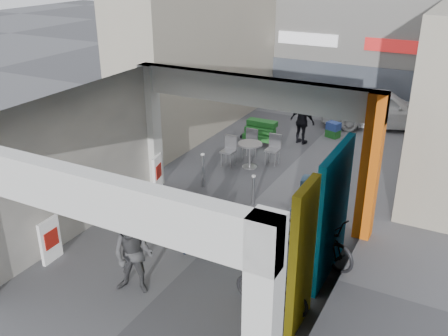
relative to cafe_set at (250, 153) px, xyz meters
The scene contains 20 objects.
ground 4.91m from the cafe_set, 75.46° to the right, with size 90.00×90.00×0.00m, color #595A5F.
arcade_canopy 6.16m from the cafe_set, 72.35° to the right, with size 6.40×6.45×6.40m.
far_building 10.02m from the cafe_set, 82.43° to the left, with size 18.00×4.08×8.00m.
plaza_bldg_left 4.79m from the cafe_set, 139.86° to the left, with size 2.00×9.00×5.00m, color #A59C88.
bollard_left 2.23m from the cafe_set, 102.12° to the right, with size 0.09×0.09×0.99m, color gray.
bollard_center 2.80m from the cafe_set, 63.22° to the right, with size 0.09×0.09×0.82m, color gray.
bollard_right 3.74m from the cafe_set, 41.98° to the right, with size 0.09×0.09×0.98m, color gray.
advert_board_near 7.12m from the cafe_set, 102.29° to the right, with size 0.12×0.55×1.00m.
advert_board_far 3.30m from the cafe_set, 117.40° to the right, with size 0.21×0.55×1.00m.
cafe_set is the anchor object (origin of this frame).
produce_stand 1.73m from the cafe_set, 103.70° to the left, with size 1.25×0.68×0.82m.
crate_stack 3.93m from the cafe_set, 65.32° to the left, with size 0.54×0.48×0.56m.
border_collie 5.02m from the cafe_set, 75.07° to the right, with size 0.24×0.48×0.66m.
man_with_dog 5.45m from the cafe_set, 79.04° to the right, with size 0.56×0.37×1.54m, color black.
man_back_turned 7.03m from the cafe_set, 83.83° to the right, with size 0.82×0.64×1.70m, color #424245.
man_elderly 4.35m from the cafe_set, 47.13° to the right, with size 0.72×0.47×1.48m, color #597FAE.
man_crates 2.63m from the cafe_set, 70.99° to the left, with size 0.94×0.39×1.61m, color black.
bicycle_front 5.49m from the cafe_set, 49.95° to the right, with size 0.71×2.02×1.06m, color black.
bicycle_rear 7.07m from the cafe_set, 61.70° to the right, with size 0.43×1.51×0.91m, color black.
white_van 6.26m from the cafe_set, 62.80° to the left, with size 1.76×4.37×1.49m, color silver.
Camera 1 is at (4.89, -8.61, 6.26)m, focal length 40.00 mm.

